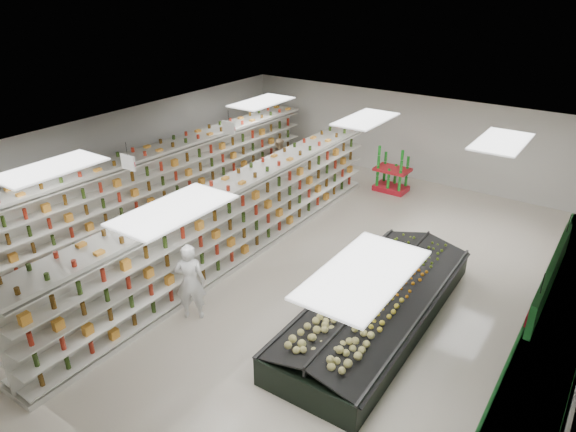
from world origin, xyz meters
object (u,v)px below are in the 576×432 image
Objects in this scene: shopper_main at (190,282)px; shopper_background at (280,159)px; gondola_left at (164,184)px; produce_island at (378,304)px; soda_endcap at (392,171)px; gondola_center at (236,223)px.

shopper_background is (-3.37, 8.25, -0.14)m from shopper_main.
gondola_left is 2.07× the size of produce_island.
produce_island is (8.18, -1.28, -0.62)m from gondola_left.
gondola_left reaches higher than shopper_main.
soda_endcap is (-2.95, 7.32, 0.31)m from produce_island.
gondola_left is 4.86m from shopper_background.
gondola_left is 1.02× the size of gondola_center.
gondola_center is 8.47× the size of soda_endcap.
shopper_main reaches higher than produce_island.
gondola_left is at bearing 166.72° from gondola_center.
gondola_left is 3.78m from gondola_center.
gondola_left is 8.31m from produce_island.
gondola_center is at bearing 174.39° from produce_island.
gondola_center is 4.56m from produce_island.
shopper_background is (-3.98, -1.34, 0.06)m from soda_endcap.
shopper_background reaches higher than soda_endcap.
soda_endcap is 9.61m from shopper_main.
gondola_center is 7.05m from soda_endcap.
shopper_background reaches higher than produce_island.
shopper_main is at bearing -34.94° from gondola_left.
shopper_background is at bearing 139.26° from produce_island.
gondola_left reaches higher than soda_endcap.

